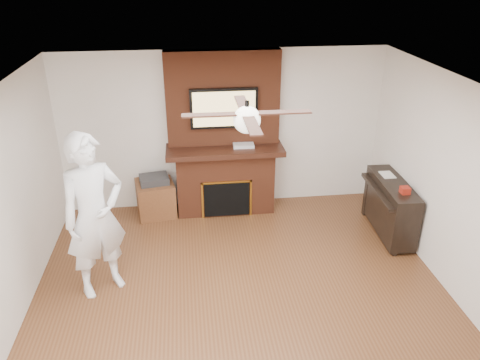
{
  "coord_description": "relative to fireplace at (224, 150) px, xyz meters",
  "views": [
    {
      "loc": [
        -0.57,
        -4.14,
        3.69
      ],
      "look_at": [
        0.04,
        0.9,
        1.27
      ],
      "focal_mm": 35.0,
      "sensor_mm": 36.0,
      "label": 1
    }
  ],
  "objects": [
    {
      "name": "room_shell",
      "position": [
        0.0,
        -2.55,
        0.25
      ],
      "size": [
        5.36,
        5.86,
        2.86
      ],
      "color": "#532E18",
      "rests_on": "ground"
    },
    {
      "name": "fireplace",
      "position": [
        0.0,
        0.0,
        0.0
      ],
      "size": [
        1.78,
        0.64,
        2.5
      ],
      "color": "brown",
      "rests_on": "ground"
    },
    {
      "name": "tv",
      "position": [
        0.0,
        -0.05,
        0.68
      ],
      "size": [
        1.0,
        0.08,
        0.6
      ],
      "color": "black",
      "rests_on": "fireplace"
    },
    {
      "name": "ceiling_fan",
      "position": [
        -0.0,
        -2.55,
        1.34
      ],
      "size": [
        1.21,
        1.21,
        0.31
      ],
      "color": "black",
      "rests_on": "room_shell"
    },
    {
      "name": "person",
      "position": [
        -1.66,
        -1.86,
        0.01
      ],
      "size": [
        0.89,
        0.81,
        2.01
      ],
      "primitive_type": "imported",
      "rotation": [
        0.0,
        0.0,
        0.56
      ],
      "color": "white",
      "rests_on": "ground"
    },
    {
      "name": "side_table",
      "position": [
        -1.1,
        -0.07,
        -0.7
      ],
      "size": [
        0.65,
        0.65,
        0.65
      ],
      "rotation": [
        0.0,
        0.0,
        0.18
      ],
      "color": "#5C321A",
      "rests_on": "ground"
    },
    {
      "name": "piano",
      "position": [
        2.3,
        -1.06,
        -0.56
      ],
      "size": [
        0.52,
        1.27,
        0.91
      ],
      "rotation": [
        0.0,
        0.0,
        -0.05
      ],
      "color": "black",
      "rests_on": "ground"
    },
    {
      "name": "cable_box",
      "position": [
        0.29,
        -0.1,
        0.11
      ],
      "size": [
        0.32,
        0.19,
        0.05
      ],
      "primitive_type": "cube",
      "rotation": [
        0.0,
        0.0,
        -0.03
      ],
      "color": "silver",
      "rests_on": "fireplace"
    },
    {
      "name": "candle_orange",
      "position": [
        -0.15,
        -0.24,
        -0.93
      ],
      "size": [
        0.07,
        0.07,
        0.14
      ],
      "primitive_type": "cylinder",
      "color": "red",
      "rests_on": "ground"
    },
    {
      "name": "candle_green",
      "position": [
        -0.12,
        -0.16,
        -0.95
      ],
      "size": [
        0.07,
        0.07,
        0.08
      ],
      "primitive_type": "cylinder",
      "color": "#338033",
      "rests_on": "ground"
    },
    {
      "name": "candle_cream",
      "position": [
        0.1,
        -0.19,
        -0.93
      ],
      "size": [
        0.08,
        0.08,
        0.13
      ],
      "primitive_type": "cylinder",
      "color": "beige",
      "rests_on": "ground"
    },
    {
      "name": "candle_blue",
      "position": [
        0.16,
        -0.17,
        -0.96
      ],
      "size": [
        0.06,
        0.06,
        0.07
      ],
      "primitive_type": "cylinder",
      "color": "#34579C",
      "rests_on": "ground"
    }
  ]
}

